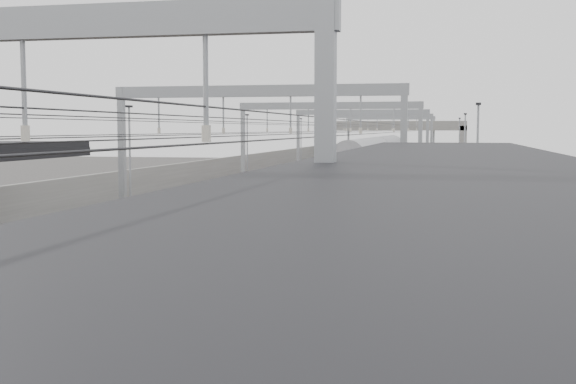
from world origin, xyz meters
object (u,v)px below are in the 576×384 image
at_px(overbridge, 391,132).
at_px(train, 374,169).
at_px(bench, 531,378).
at_px(signal_green, 331,157).

relative_size(overbridge, train, 0.48).
xyz_separation_m(overbridge, bench, (9.46, -95.91, -3.75)).
bearing_deg(signal_green, overbridge, 77.91).
distance_m(train, signal_green, 17.44).
height_order(train, bench, train).
relative_size(overbridge, bench, 11.92).
distance_m(bench, signal_green, 73.11).
bearing_deg(overbridge, signal_green, -102.09).
height_order(overbridge, train, overbridge).
bearing_deg(train, bench, -81.84).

